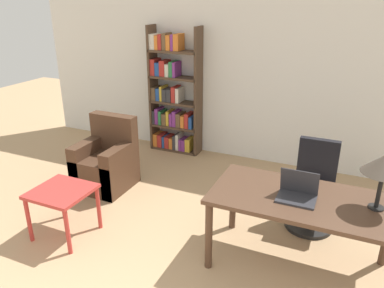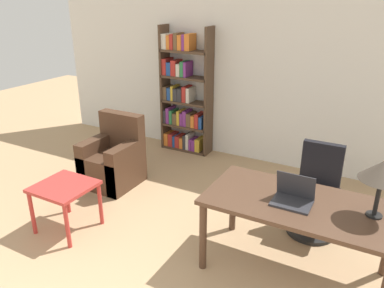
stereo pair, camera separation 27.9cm
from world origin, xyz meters
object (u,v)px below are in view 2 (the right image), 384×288
(desk, at_px, (298,211))
(laptop, at_px, (293,197))
(table_lamp, at_px, (383,171))
(bookshelf, at_px, (183,97))
(office_chair, at_px, (316,194))
(side_table_blue, at_px, (65,192))
(armchair, at_px, (114,161))

(desk, relative_size, laptop, 4.89)
(table_lamp, height_order, bookshelf, bookshelf)
(office_chair, relative_size, side_table_blue, 1.69)
(bookshelf, bearing_deg, desk, -41.80)
(side_table_blue, bearing_deg, table_lamp, 10.84)
(desk, bearing_deg, office_chair, 88.57)
(desk, distance_m, office_chair, 0.81)
(laptop, relative_size, armchair, 0.35)
(table_lamp, distance_m, side_table_blue, 3.07)
(laptop, relative_size, table_lamp, 0.68)
(side_table_blue, xyz_separation_m, armchair, (-0.26, 1.11, -0.14))
(office_chair, xyz_separation_m, bookshelf, (-2.41, 1.36, 0.45))
(table_lamp, height_order, side_table_blue, table_lamp)
(side_table_blue, bearing_deg, office_chair, 28.29)
(desk, bearing_deg, bookshelf, 138.20)
(desk, height_order, bookshelf, bookshelf)
(desk, height_order, table_lamp, table_lamp)
(office_chair, relative_size, armchair, 1.04)
(office_chair, distance_m, side_table_blue, 2.70)
(laptop, bearing_deg, side_table_blue, -168.66)
(desk, height_order, office_chair, office_chair)
(desk, bearing_deg, armchair, 166.81)
(table_lamp, xyz_separation_m, bookshelf, (-2.98, 2.07, -0.25))
(office_chair, bearing_deg, side_table_blue, -151.71)
(laptop, height_order, bookshelf, bookshelf)
(bookshelf, bearing_deg, table_lamp, -34.82)
(armchair, bearing_deg, office_chair, 3.64)
(table_lamp, bearing_deg, side_table_blue, -169.16)
(side_table_blue, distance_m, bookshelf, 2.67)
(office_chair, bearing_deg, laptop, -95.02)
(desk, height_order, armchair, armchair)
(armchair, bearing_deg, laptop, -14.18)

